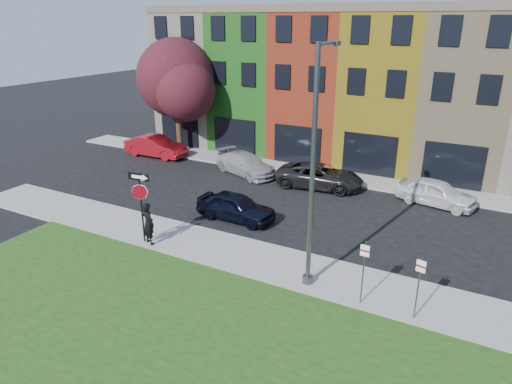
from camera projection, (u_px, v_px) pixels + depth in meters
The scene contains 15 objects.
ground at pixel (245, 304), 16.36m from camera, with size 120.00×120.00×0.00m, color black.
sidewalk_near at pixel (326, 278), 17.92m from camera, with size 40.00×3.00×0.12m, color #989590.
sidewalk_far at pixel (317, 174), 30.01m from camera, with size 40.00×2.40×0.12m, color #989590.
rowhouse_block at pixel (358, 87), 33.13m from camera, with size 30.00×10.12×10.00m.
stop_sign at pixel (140, 194), 19.96m from camera, with size 1.05×0.15×3.26m.
man at pixel (148, 223), 20.23m from camera, with size 0.82×0.66×1.95m, color black.
sedan_near at pixel (236, 207), 23.06m from camera, with size 4.16×1.75×1.41m, color black.
parked_car_red at pixel (156, 146), 33.68m from camera, with size 4.80×1.82×1.56m, color maroon.
parked_car_silver at pixel (246, 164), 29.89m from camera, with size 5.14×3.53×1.38m, color #A4A4A8.
parked_car_dark at pixel (320, 176), 27.50m from camera, with size 5.42×2.99×1.44m, color black.
parked_car_white at pixel (436, 193), 24.87m from camera, with size 4.49×2.51×1.44m, color white.
street_lamp at pixel (314, 171), 16.09m from camera, with size 0.49×2.58×8.81m.
parking_sign_a at pixel (364, 266), 15.74m from camera, with size 0.32×0.09×2.43m.
parking_sign_b at pixel (419, 281), 14.92m from camera, with size 0.32×0.12×2.33m.
tree_purple at pixel (178, 80), 33.08m from camera, with size 6.82×5.97×8.30m.
Camera 1 is at (6.92, -12.01, 9.60)m, focal length 32.00 mm.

